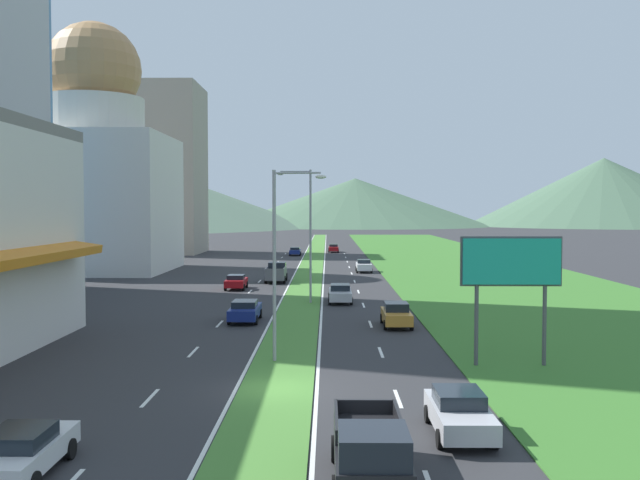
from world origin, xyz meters
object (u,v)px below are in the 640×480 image
Objects in this scene: car_6 at (364,266)px; pickup_truck_1 at (370,452)px; car_5 at (396,315)px; car_1 at (340,293)px; car_3 at (236,282)px; car_0 at (22,451)px; pickup_truck_0 at (276,273)px; car_8 at (245,310)px; car_2 at (459,412)px; billboard_roadside at (511,268)px; car_7 at (333,248)px; car_4 at (295,251)px; street_lamp_mid at (307,228)px; street_lamp_near at (280,253)px.

car_6 is 0.80× the size of pickup_truck_1.
car_5 is at bearing 172.92° from pickup_truck_1.
car_1 is 1.14× the size of car_3.
pickup_truck_0 is at bearing -3.58° from car_0.
pickup_truck_1 is at bearing -166.54° from car_8.
car_2 is at bearing -157.13° from car_8.
car_6 is (-0.10, 40.01, 0.00)m from car_5.
car_3 is (0.04, 47.64, -0.00)m from car_0.
car_1 is 0.87× the size of pickup_truck_0.
car_1 is (-7.97, 23.68, -4.09)m from billboard_roadside.
car_1 is 67.77m from car_7.
car_2 is 45.73m from car_3.
car_2 is at bearing -73.77° from car_0.
pickup_truck_1 is (-3.34, -4.58, 0.21)m from car_2.
car_5 is at bearing 110.73° from billboard_roadside.
car_6 reaches higher than car_0.
car_3 is 0.96× the size of car_6.
pickup_truck_0 is at bearing -173.13° from pickup_truck_1.
car_6 reaches higher than car_4.
street_lamp_mid is 2.52× the size of car_4.
pickup_truck_0 is (-6.51, -51.15, 0.23)m from car_7.
billboard_roadside reaches higher than car_7.
pickup_truck_1 is at bearing -93.78° from car_0.
pickup_truck_0 is (-0.04, -42.34, 0.26)m from car_4.
car_1 is at bearing 81.32° from street_lamp_near.
street_lamp_mid is 2.49× the size of car_0.
street_lamp_near reaches higher than car_0.
car_2 reaches higher than car_4.
car_7 is 51.56m from pickup_truck_0.
pickup_truck_0 is (3.42, 54.73, 0.25)m from car_0.
pickup_truck_1 is (10.06, -48.30, 0.25)m from car_3.
car_2 is at bearing -173.89° from car_4.
billboard_roadside is (11.44, -0.95, -0.69)m from street_lamp_near.
street_lamp_mid is 68.59m from car_7.
car_7 is (-3.50, 101.97, -0.02)m from car_2.
pickup_truck_0 is at bearing -40.72° from car_6.
car_1 is at bearing -174.16° from car_2.
car_3 is 0.94× the size of car_5.
pickup_truck_1 is at bearing -7.08° from car_5.
billboard_roadside is 1.43× the size of car_2.
car_1 is (2.71, 0.55, -5.43)m from street_lamp_mid.
street_lamp_near reaches higher than car_8.
billboard_roadside reaches higher than pickup_truck_0.
car_5 reaches higher than car_6.
pickup_truck_1 is (3.63, -16.06, -4.57)m from street_lamp_near.
street_lamp_near is 2.26× the size of car_6.
car_3 is 25.24m from car_5.
street_lamp_near is 1.80× the size of pickup_truck_0.
car_0 is 39.39m from car_1.
street_lamp_near is 2.24× the size of car_4.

